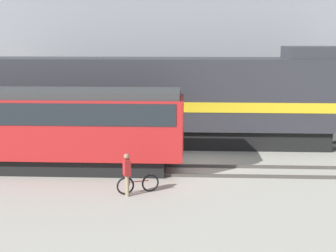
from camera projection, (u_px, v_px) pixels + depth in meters
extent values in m
plane|color=#9E998C|center=(185.00, 167.00, 20.77)|extent=(120.00, 120.00, 0.00)
cube|color=#47423D|center=(184.00, 175.00, 19.25)|extent=(60.00, 0.07, 0.14)
cube|color=#47423D|center=(185.00, 166.00, 20.66)|extent=(60.00, 0.07, 0.14)
cube|color=#47423D|center=(186.00, 147.00, 24.16)|extent=(60.00, 0.07, 0.14)
cube|color=#47423D|center=(186.00, 141.00, 25.57)|extent=(60.00, 0.07, 0.14)
cube|color=gray|center=(188.00, 6.00, 31.15)|extent=(40.40, 6.00, 15.34)
cube|color=black|center=(162.00, 136.00, 24.85)|extent=(17.13, 2.55, 1.00)
cube|color=#2D2D33|center=(162.00, 93.00, 24.41)|extent=(18.62, 3.00, 3.59)
cube|color=gold|center=(162.00, 103.00, 24.51)|extent=(18.25, 3.04, 0.50)
cube|color=#2D2D33|center=(316.00, 52.00, 23.63)|extent=(3.00, 2.85, 0.60)
cube|color=black|center=(39.00, 162.00, 20.21)|extent=(11.00, 2.00, 0.70)
cube|color=#B21E1E|center=(37.00, 126.00, 19.90)|extent=(12.50, 2.50, 2.51)
cube|color=#1E2328|center=(36.00, 109.00, 19.77)|extent=(12.00, 2.54, 0.90)
cube|color=#333333|center=(35.00, 93.00, 19.63)|extent=(12.25, 2.38, 0.30)
torus|color=black|center=(150.00, 183.00, 17.39)|extent=(0.64, 0.32, 0.67)
torus|color=black|center=(125.00, 186.00, 17.07)|extent=(0.64, 0.32, 0.67)
cylinder|color=#B21E1E|center=(138.00, 181.00, 17.21)|extent=(0.76, 0.34, 0.04)
cylinder|color=#B21E1E|center=(129.00, 181.00, 17.09)|extent=(0.03, 0.03, 0.30)
cylinder|color=#262626|center=(150.00, 173.00, 17.31)|extent=(0.19, 0.42, 0.02)
cylinder|color=#8C7A5B|center=(127.00, 185.00, 17.01)|extent=(0.11, 0.11, 0.77)
cylinder|color=#8C7A5B|center=(128.00, 186.00, 16.87)|extent=(0.11, 0.11, 0.77)
cube|color=maroon|center=(127.00, 167.00, 16.81)|extent=(0.34, 0.42, 0.60)
sphere|color=#8C664C|center=(127.00, 156.00, 16.73)|extent=(0.21, 0.21, 0.21)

